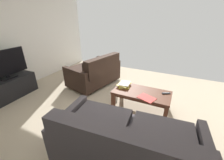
% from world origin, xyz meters
% --- Properties ---
extents(ground_plane, '(5.56, 4.98, 0.01)m').
position_xyz_m(ground_plane, '(0.00, 0.00, -0.00)').
color(ground_plane, '#B7A88E').
extents(wall_right, '(0.12, 4.98, 2.85)m').
position_xyz_m(wall_right, '(2.78, 0.00, 1.42)').
color(wall_right, white).
rests_on(wall_right, ground).
extents(sofa_main, '(1.85, 1.02, 0.84)m').
position_xyz_m(sofa_main, '(-0.57, 1.05, 0.36)').
color(sofa_main, black).
rests_on(sofa_main, ground).
extents(loveseat_near, '(1.14, 1.50, 0.84)m').
position_xyz_m(loveseat_near, '(1.02, -0.83, 0.36)').
color(loveseat_near, black).
rests_on(loveseat_near, ground).
extents(coffee_table, '(1.11, 0.56, 0.40)m').
position_xyz_m(coffee_table, '(-0.42, -0.23, 0.34)').
color(coffee_table, '#4C2819').
rests_on(coffee_table, ground).
extents(tv_stand, '(0.47, 1.03, 0.48)m').
position_xyz_m(tv_stand, '(2.45, 0.58, 0.24)').
color(tv_stand, black).
rests_on(tv_stand, ground).
extents(flat_tv, '(0.21, 0.98, 0.63)m').
position_xyz_m(flat_tv, '(2.44, 0.59, 0.80)').
color(flat_tv, black).
rests_on(flat_tv, tv_stand).
extents(book_stack, '(0.30, 0.35, 0.07)m').
position_xyz_m(book_stack, '(-0.02, -0.32, 0.43)').
color(book_stack, '#E0CC4C').
rests_on(book_stack, coffee_table).
extents(tv_remote, '(0.16, 0.12, 0.02)m').
position_xyz_m(tv_remote, '(-0.86, -0.36, 0.41)').
color(tv_remote, black).
rests_on(tv_remote, coffee_table).
extents(loose_magazine, '(0.36, 0.31, 0.01)m').
position_xyz_m(loose_magazine, '(-0.56, -0.04, 0.40)').
color(loose_magazine, '#C63833').
rests_on(loose_magazine, coffee_table).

